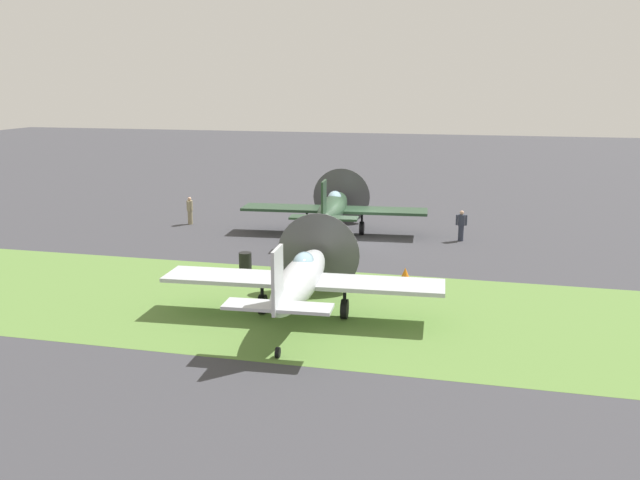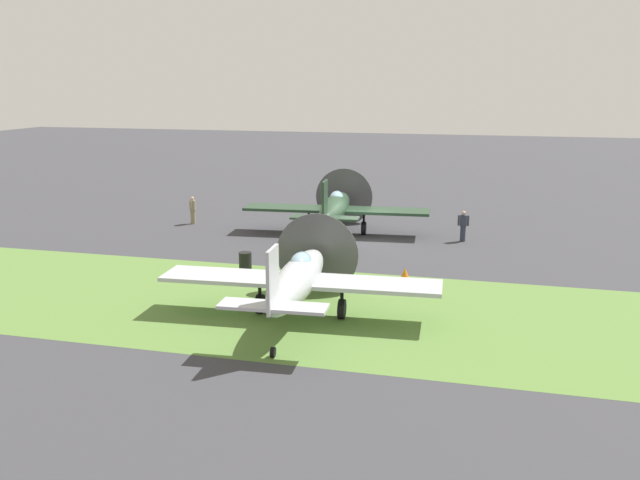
# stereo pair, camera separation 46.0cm
# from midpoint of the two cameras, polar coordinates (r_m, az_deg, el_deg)

# --- Properties ---
(ground_plane) EXTENTS (160.00, 160.00, 0.00)m
(ground_plane) POSITION_cam_midpoint_polar(r_m,az_deg,el_deg) (37.93, 3.19, -0.15)
(ground_plane) COLOR #38383D
(grass_verge) EXTENTS (120.00, 11.00, 0.01)m
(grass_verge) POSITION_cam_midpoint_polar(r_m,az_deg,el_deg) (26.96, -1.38, -5.75)
(grass_verge) COLOR #567A38
(grass_verge) RESTS_ON ground
(airplane_lead) EXTENTS (10.93, 8.64, 3.88)m
(airplane_lead) POSITION_cam_midpoint_polar(r_m,az_deg,el_deg) (39.25, 0.80, 2.75)
(airplane_lead) COLOR #233D28
(airplane_lead) RESTS_ON ground
(airplane_wingman) EXTENTS (10.72, 8.47, 3.82)m
(airplane_wingman) POSITION_cam_midpoint_polar(r_m,az_deg,el_deg) (25.27, -2.15, -3.27)
(airplane_wingman) COLOR #B2B7BC
(airplane_wingman) RESTS_ON ground
(ground_crew_chief) EXTENTS (0.63, 0.38, 1.73)m
(ground_crew_chief) POSITION_cam_midpoint_polar(r_m,az_deg,el_deg) (38.69, 11.48, 1.25)
(ground_crew_chief) COLOR #2D3342
(ground_crew_chief) RESTS_ON ground
(ground_crew_mechanic) EXTENTS (0.38, 0.63, 1.73)m
(ground_crew_mechanic) POSITION_cam_midpoint_polar(r_m,az_deg,el_deg) (43.20, -11.20, 2.51)
(ground_crew_mechanic) COLOR #847A5B
(ground_crew_mechanic) RESTS_ON ground
(fuel_drum) EXTENTS (0.60, 0.60, 0.90)m
(fuel_drum) POSITION_cam_midpoint_polar(r_m,az_deg,el_deg) (32.19, -6.72, -1.84)
(fuel_drum) COLOR black
(fuel_drum) RESTS_ON ground
(runway_marker_cone) EXTENTS (0.36, 0.36, 0.44)m
(runway_marker_cone) POSITION_cam_midpoint_polar(r_m,az_deg,el_deg) (31.29, 6.78, -2.72)
(runway_marker_cone) COLOR orange
(runway_marker_cone) RESTS_ON ground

